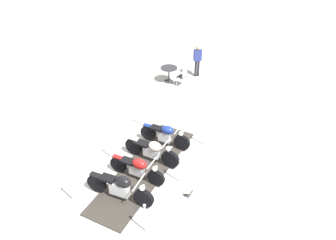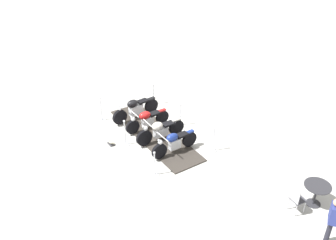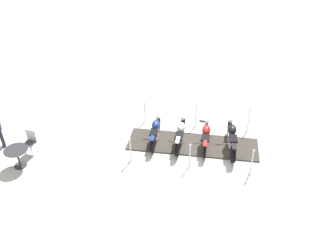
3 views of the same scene
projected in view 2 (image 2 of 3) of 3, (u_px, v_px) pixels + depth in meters
The scene contains 16 objects.
ground_plane at pixel (154, 135), 15.78m from camera, with size 80.00×80.00×0.00m, color silver.
display_platform at pixel (154, 134), 15.76m from camera, with size 5.24×1.45×0.05m, color #38332D.
motorcycle_black at pixel (135, 108), 16.57m from camera, with size 1.55×1.88×0.97m.
motorcycle_maroon at pixel (147, 119), 15.86m from camera, with size 1.28×1.75×0.89m.
motorcycle_cream at pixel (160, 130), 15.14m from camera, with size 1.30×1.88×0.98m.
motorcycle_navy at pixel (174, 142), 14.41m from camera, with size 1.29×1.72×0.93m.
stanchion_left_rear at pixel (214, 143), 14.60m from camera, with size 0.30×0.30×1.10m.
stanchion_left_front at pixel (154, 98), 17.81m from camera, with size 0.34×0.34×1.08m.
stanchion_left_mid at pixel (181, 119), 16.22m from camera, with size 0.33×0.33×1.07m.
stanchion_right_front at pixel (101, 113), 16.57m from camera, with size 0.35×0.35×1.14m.
stanchion_right_mid at pixel (125, 137), 14.97m from camera, with size 0.35×0.35×1.14m.
stanchion_right_rear at pixel (155, 167), 13.39m from camera, with size 0.32×0.32×1.02m.
info_placard at pixel (111, 143), 15.14m from camera, with size 0.41×0.38×0.20m.
cafe_table at pixel (317, 190), 12.02m from camera, with size 0.85×0.85×0.78m.
cafe_chair_near_table at pixel (296, 198), 11.72m from camera, with size 0.54×0.54×0.99m.
bystander_person at pixel (333, 218), 10.44m from camera, with size 0.45×0.34×1.68m.
Camera 2 is at (13.12, 0.91, 8.76)m, focal length 40.67 mm.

